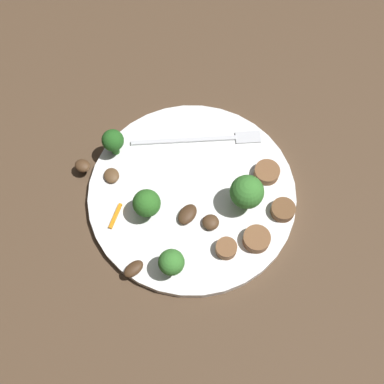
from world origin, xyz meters
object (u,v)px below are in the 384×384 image
(plate, at_px, (192,194))
(mushroom_0, at_px, (210,223))
(broccoli_floret_1, at_px, (171,263))
(fork, at_px, (206,139))
(broccoli_floret_2, at_px, (145,200))
(sausage_slice_0, at_px, (227,248))
(pepper_strip_1, at_px, (116,216))
(broccoli_floret_0, at_px, (113,141))
(sausage_slice_3, at_px, (257,239))
(mushroom_1, at_px, (83,166))
(mushroom_4, at_px, (112,175))
(sausage_slice_2, at_px, (267,172))
(mushroom_2, at_px, (187,214))
(mushroom_3, at_px, (134,269))
(sausage_slice_1, at_px, (283,210))
(broccoli_floret_3, at_px, (247,192))

(plate, xyz_separation_m, mushroom_0, (-0.00, -0.05, 0.01))
(plate, xyz_separation_m, broccoli_floret_1, (-0.07, -0.08, 0.04))
(fork, relative_size, broccoli_floret_2, 3.46)
(plate, relative_size, broccoli_floret_1, 5.83)
(sausage_slice_0, bearing_deg, pepper_strip_1, 134.79)
(broccoli_floret_0, relative_size, sausage_slice_3, 1.31)
(mushroom_0, height_order, mushroom_1, same)
(broccoli_floret_0, xyz_separation_m, mushroom_4, (-0.02, -0.03, -0.02))
(sausage_slice_0, relative_size, sausage_slice_3, 0.78)
(mushroom_4, bearing_deg, sausage_slice_0, -61.85)
(mushroom_4, xyz_separation_m, pepper_strip_1, (-0.02, -0.05, -0.00))
(sausage_slice_0, xyz_separation_m, mushroom_0, (-0.00, 0.04, -0.00))
(mushroom_1, bearing_deg, broccoli_floret_1, -76.88)
(sausage_slice_2, xyz_separation_m, mushroom_2, (-0.12, -0.00, -0.00))
(fork, xyz_separation_m, mushroom_2, (-0.08, -0.09, 0.00))
(broccoli_floret_0, relative_size, mushroom_3, 1.65)
(plate, relative_size, mushroom_4, 12.07)
(plate, relative_size, mushroom_1, 12.68)
(broccoli_floret_1, bearing_deg, sausage_slice_1, 0.76)
(fork, bearing_deg, broccoli_floret_2, -130.20)
(sausage_slice_1, xyz_separation_m, mushroom_2, (-0.11, 0.05, -0.00))
(sausage_slice_0, relative_size, sausage_slice_1, 0.85)
(sausage_slice_1, bearing_deg, broccoli_floret_0, 130.16)
(sausage_slice_2, relative_size, mushroom_0, 1.56)
(mushroom_0, distance_m, mushroom_3, 0.11)
(sausage_slice_1, relative_size, mushroom_4, 1.37)
(sausage_slice_3, distance_m, pepper_strip_1, 0.18)
(broccoli_floret_3, height_order, mushroom_1, broccoli_floret_3)
(sausage_slice_3, bearing_deg, sausage_slice_0, 169.42)
(fork, bearing_deg, sausage_slice_3, -71.05)
(pepper_strip_1, bearing_deg, sausage_slice_1, -26.01)
(sausage_slice_1, distance_m, mushroom_1, 0.27)
(broccoli_floret_1, height_order, broccoli_floret_3, broccoli_floret_3)
(sausage_slice_1, bearing_deg, plate, 138.56)
(sausage_slice_1, height_order, sausage_slice_3, sausage_slice_3)
(sausage_slice_1, bearing_deg, sausage_slice_2, 79.89)
(broccoli_floret_0, distance_m, broccoli_floret_2, 0.10)
(broccoli_floret_1, xyz_separation_m, sausage_slice_1, (0.16, 0.00, -0.02))
(mushroom_0, bearing_deg, plate, 88.14)
(sausage_slice_2, height_order, mushroom_0, sausage_slice_2)
(plate, xyz_separation_m, sausage_slice_0, (0.00, -0.09, 0.01))
(broccoli_floret_0, height_order, sausage_slice_3, broccoli_floret_0)
(mushroom_0, distance_m, mushroom_2, 0.03)
(sausage_slice_0, bearing_deg, mushroom_3, 164.89)
(broccoli_floret_1, bearing_deg, mushroom_2, 47.81)
(sausage_slice_1, bearing_deg, fork, 104.20)
(mushroom_0, distance_m, pepper_strip_1, 0.12)
(broccoli_floret_1, distance_m, sausage_slice_2, 0.18)
(fork, xyz_separation_m, broccoli_floret_3, (-0.00, -0.11, 0.03))
(sausage_slice_0, xyz_separation_m, mushroom_1, (-0.11, 0.19, -0.00))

